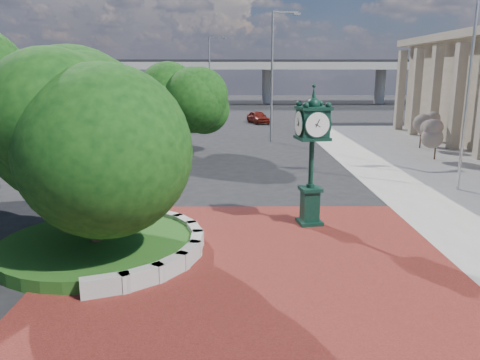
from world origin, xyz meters
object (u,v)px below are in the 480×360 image
at_px(parked_car, 258,117).
at_px(street_lamp_far, 211,71).
at_px(post_clock, 312,151).
at_px(flagpole_a, 471,65).
at_px(street_lamp_near, 275,67).

height_order(parked_car, street_lamp_far, street_lamp_far).
xyz_separation_m(post_clock, parked_car, (-0.32, 35.21, -2.14)).
xyz_separation_m(parked_car, flagpole_a, (8.36, -30.04, 5.25)).
height_order(post_clock, flagpole_a, flagpole_a).
xyz_separation_m(post_clock, street_lamp_near, (0.34, 21.25, 3.15)).
relative_size(street_lamp_near, street_lamp_far, 1.05).
relative_size(parked_car, street_lamp_near, 0.39).
bearing_deg(parked_car, street_lamp_near, -105.13).
distance_m(parked_car, flagpole_a, 31.62).
bearing_deg(street_lamp_far, post_clock, -82.07).
bearing_deg(street_lamp_near, parked_car, 92.71).
relative_size(post_clock, parked_car, 1.28).
height_order(parked_car, flagpole_a, flagpole_a).
bearing_deg(flagpole_a, parked_car, 105.56).
xyz_separation_m(flagpole_a, street_lamp_far, (-13.77, 35.93, -0.27)).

